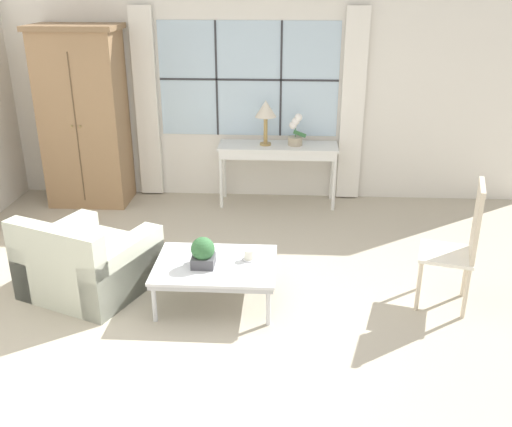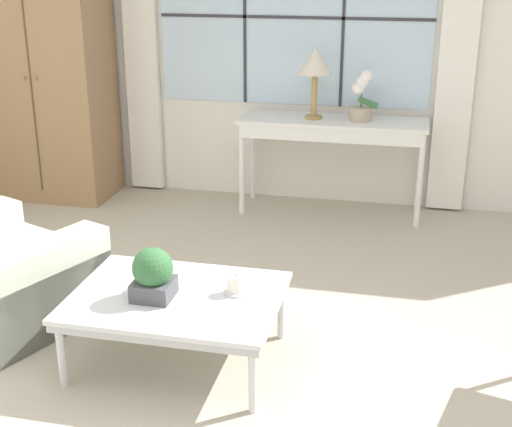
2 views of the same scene
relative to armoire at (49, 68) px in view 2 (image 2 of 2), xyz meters
The scene contains 9 objects.
ground_plane 3.48m from the armoire, 53.18° to the right, with size 14.00×14.00×0.00m, color #B2A893.
wall_back_windowed 2.04m from the armoire, 10.72° to the left, with size 7.20×0.14×2.80m.
armoire is the anchor object (origin of this frame).
console_table 2.40m from the armoire, ahead, with size 1.46×0.47×0.76m.
table_lamp 2.21m from the armoire, ahead, with size 0.26×0.26×0.55m.
potted_orchid 2.58m from the armoire, ahead, with size 0.22×0.18×0.39m.
coffee_table 3.11m from the armoire, 51.51° to the right, with size 1.04×0.79×0.38m.
potted_plant_small 3.06m from the armoire, 53.58° to the right, with size 0.20×0.20×0.26m.
pillar_candle 3.22m from the armoire, 46.51° to the right, with size 0.12×0.12×0.11m.
Camera 2 is at (0.99, -2.75, 1.99)m, focal length 50.00 mm.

